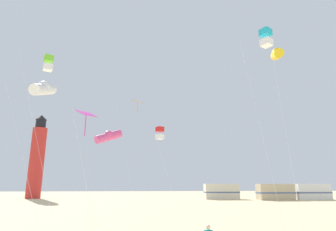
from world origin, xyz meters
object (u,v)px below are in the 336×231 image
object	(u,v)px
kite_box_scarlet	(160,133)
kite_box_lime	(48,64)
kite_diamond_orange	(137,106)
kite_diamond_magenta	(86,117)
kite_tube_white	(44,89)
kite_tube_rainbow	(108,136)
rv_van_white	(312,192)
rv_van_tan	(275,192)
kite_box_cyan	(266,38)
rv_van_cream	(221,192)
lighthouse_distant	(37,158)
kite_tube_gold	(277,54)

from	to	relation	value
kite_box_scarlet	kite_box_lime	size ratio (longest dim) A/B	0.66
kite_diamond_orange	kite_diamond_magenta	bearing A→B (deg)	-100.15
kite_tube_white	kite_diamond_orange	distance (m)	11.50
kite_tube_rainbow	rv_van_white	world-z (taller)	kite_tube_rainbow
rv_van_tan	kite_box_scarlet	bearing A→B (deg)	-134.13
kite_box_scarlet	kite_diamond_magenta	size ratio (longest dim) A/B	1.19
kite_box_cyan	rv_van_cream	bearing A→B (deg)	79.53
kite_tube_white	kite_diamond_orange	size ratio (longest dim) A/B	0.84
kite_box_lime	kite_tube_white	xyz separation A→B (m)	(0.87, -2.65, -2.85)
kite_diamond_orange	lighthouse_distant	distance (m)	37.92
kite_tube_white	kite_box_scarlet	bearing A→B (deg)	47.42
rv_van_cream	rv_van_tan	world-z (taller)	same
kite_box_lime	lighthouse_distant	distance (m)	41.72
kite_tube_rainbow	lighthouse_distant	xyz separation A→B (m)	(-18.56, 34.06, 0.92)
rv_van_white	lighthouse_distant	bearing A→B (deg)	168.92
kite_tube_white	kite_diamond_magenta	bearing A→B (deg)	-35.51
kite_diamond_magenta	rv_van_tan	bearing A→B (deg)	53.06
kite_box_lime	rv_van_cream	bearing A→B (deg)	57.33
kite_box_cyan	rv_van_tan	xyz separation A→B (m)	(15.90, 34.56, -10.40)
kite_diamond_orange	kite_box_scarlet	bearing A→B (deg)	-36.16
kite_box_cyan	lighthouse_distant	world-z (taller)	lighthouse_distant
rv_van_cream	kite_box_scarlet	bearing A→B (deg)	-115.34
kite_box_cyan	rv_van_white	size ratio (longest dim) A/B	1.90
kite_tube_rainbow	kite_diamond_magenta	size ratio (longest dim) A/B	1.13
rv_van_white	kite_box_cyan	bearing A→B (deg)	-125.48
rv_van_cream	kite_tube_white	bearing A→B (deg)	-119.99
rv_van_tan	rv_van_white	distance (m)	7.11
kite_diamond_magenta	rv_van_tan	size ratio (longest dim) A/B	1.03
kite_tube_white	kite_box_cyan	xyz separation A→B (m)	(13.80, -1.61, 3.19)
kite_tube_gold	kite_box_lime	xyz separation A→B (m)	(-17.05, 0.91, -0.98)
kite_box_scarlet	kite_tube_white	xyz separation A→B (m)	(-7.66, -8.34, 1.20)
kite_tube_rainbow	lighthouse_distant	distance (m)	38.80
rv_van_tan	lighthouse_distant	bearing A→B (deg)	166.90
kite_diamond_magenta	kite_tube_white	size ratio (longest dim) A/B	0.72
kite_box_scarlet	rv_van_white	size ratio (longest dim) A/B	1.22
lighthouse_distant	kite_diamond_orange	bearing A→B (deg)	-56.58
kite_tube_white	rv_van_white	world-z (taller)	kite_tube_white
kite_tube_white	lighthouse_distant	distance (m)	44.35
kite_tube_rainbow	kite_tube_gold	xyz separation A→B (m)	(13.07, -5.77, 5.51)
kite_box_lime	kite_tube_white	distance (m)	3.98
kite_tube_white	rv_van_white	bearing A→B (deg)	42.16
rv_van_white	kite_diamond_orange	bearing A→B (deg)	-145.50
kite_diamond_magenta	rv_van_tan	distance (m)	44.36
kite_box_cyan	kite_tube_gold	bearing A→B (deg)	54.49
lighthouse_distant	rv_van_white	distance (m)	53.28
kite_tube_rainbow	kite_box_scarlet	bearing A→B (deg)	10.32
kite_tube_gold	lighthouse_distant	distance (m)	51.07
lighthouse_distant	rv_van_cream	distance (m)	37.20
kite_diamond_magenta	rv_van_cream	distance (m)	42.89
kite_box_lime	kite_diamond_orange	world-z (taller)	kite_box_lime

